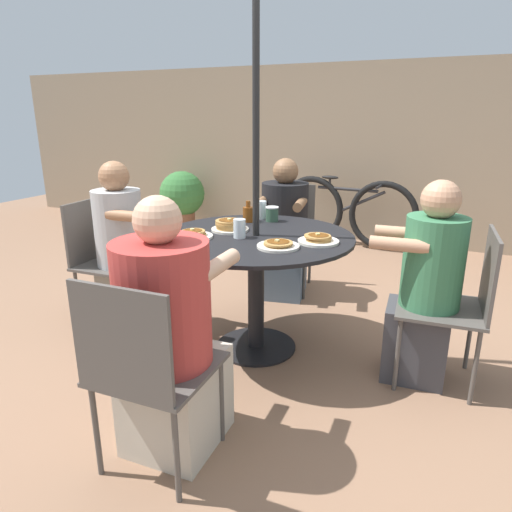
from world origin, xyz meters
The scene contains 22 objects.
ground_plane centered at (0.00, 0.00, 0.00)m, with size 12.00×12.00×0.00m, color #8C664C.
back_fence centered at (0.00, 2.95, 1.00)m, with size 10.00×0.06×2.00m, color gray.
patio_table centered at (0.00, 0.00, 0.60)m, with size 1.18×1.18×0.75m.
umbrella_pole centered at (0.00, 0.00, 1.23)m, with size 0.04×0.04×2.47m, color black.
patio_chair_north centered at (-0.21, 1.13, 0.50)m, with size 0.52×0.52×0.87m.
diner_north centered at (-0.18, 0.96, 0.50)m, with size 0.44×0.55×1.11m.
patio_chair_east centered at (-1.15, -0.05, 0.50)m, with size 0.46×0.46×0.87m.
diner_east centered at (-0.98, -0.04, 0.53)m, with size 0.49×0.34×1.15m.
patio_chair_south centered at (0.03, -1.15, 0.50)m, with size 0.46×0.46×0.87m.
diner_south centered at (0.03, -0.97, 0.51)m, with size 0.40×0.54×1.15m.
patio_chair_west centered at (1.15, 0.07, 0.50)m, with size 0.47×0.47×0.87m.
diner_west centered at (0.98, 0.06, 0.52)m, with size 0.49×0.34×1.13m.
pancake_plate_a centered at (-0.19, 0.04, 0.78)m, with size 0.23×0.23×0.08m.
pancake_plate_b centered at (0.22, -0.19, 0.76)m, with size 0.23×0.23×0.05m.
pancake_plate_c centered at (-0.31, -0.20, 0.76)m, with size 0.23×0.23×0.06m.
pancake_plate_d centered at (0.39, -0.01, 0.77)m, with size 0.23×0.23×0.06m.
syrup_bottle centered at (-0.19, 0.31, 0.80)m, with size 0.09×0.07×0.14m.
coffee_cup centered at (-0.05, 0.39, 0.80)m, with size 0.09×0.09×0.10m.
drinking_glass_a centered at (-0.15, 0.44, 0.81)m, with size 0.07×0.07×0.12m, color silver.
drinking_glass_b centered at (-0.07, -0.09, 0.80)m, with size 0.07×0.07×0.11m, color silver.
bicycle centered at (-0.04, 2.63, 0.39)m, with size 1.60×0.44×0.78m.
potted_shrub centered at (-2.15, 2.53, 0.43)m, with size 0.57×0.57×0.75m.
Camera 1 is at (1.06, -2.42, 1.44)m, focal length 32.00 mm.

